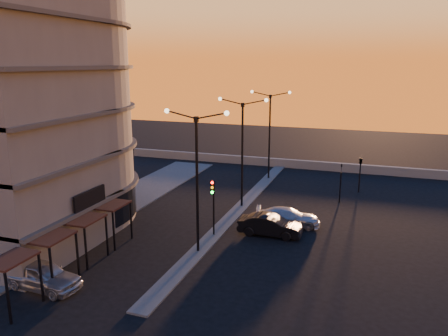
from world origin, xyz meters
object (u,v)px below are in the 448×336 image
at_px(traffic_light_main, 213,199).
at_px(car_sedan, 270,225).
at_px(car_hatchback, 42,275).
at_px(car_wagon, 288,217).
at_px(streetlamp_mid, 242,144).

xyz_separation_m(traffic_light_main, car_sedan, (3.84, 1.62, -2.12)).
relative_size(car_hatchback, car_sedan, 1.00).
height_order(car_sedan, car_wagon, car_sedan).
distance_m(car_sedan, car_wagon, 2.42).
distance_m(streetlamp_mid, car_wagon, 7.53).
xyz_separation_m(traffic_light_main, car_wagon, (4.71, 3.88, -2.18)).
height_order(streetlamp_mid, car_wagon, streetlamp_mid).
xyz_separation_m(streetlamp_mid, car_sedan, (3.84, -5.51, -4.83)).
xyz_separation_m(streetlamp_mid, traffic_light_main, (0.00, -7.13, -2.70)).
distance_m(traffic_light_main, car_sedan, 4.67).
height_order(car_hatchback, car_wagon, car_hatchback).
xyz_separation_m(streetlamp_mid, car_hatchback, (-6.38, -17.27, -4.81)).
distance_m(streetlamp_mid, car_sedan, 8.27).
relative_size(traffic_light_main, car_hatchback, 0.92).
height_order(traffic_light_main, car_wagon, traffic_light_main).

